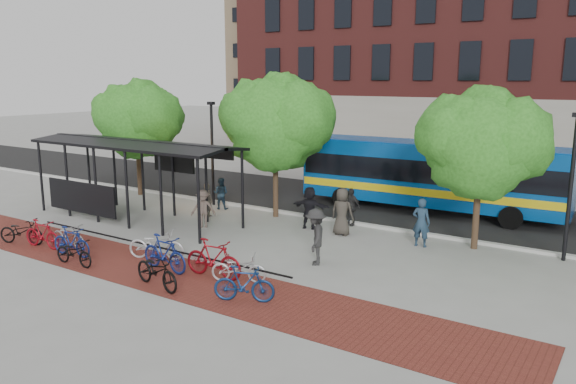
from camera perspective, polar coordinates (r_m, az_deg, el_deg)
The scene contains 31 objects.
ground at distance 21.58m, azimuth 0.35°, elevation -5.33°, with size 160.00×160.00×0.00m, color #9E9E99.
asphalt_street at distance 28.41m, azimuth 9.17°, elevation -1.34°, with size 160.00×8.00×0.01m, color black.
curb at distance 24.89m, azimuth 5.37°, elevation -2.95°, with size 160.00×0.25×0.12m, color #B7B7B2.
brick_strip at distance 19.14m, azimuth -13.07°, elevation -7.85°, with size 24.00×3.00×0.01m, color maroon.
bike_rack_rail at distance 20.63m, azimuth -13.77°, elevation -6.47°, with size 12.00×0.05×0.95m, color black.
bus_shelter at distance 25.88m, azimuth -15.56°, elevation 3.87°, with size 10.60×3.07×3.60m.
tree_a at distance 31.11m, azimuth -14.99°, elevation 7.41°, with size 4.90×4.00×6.18m.
tree_b at distance 25.12m, azimuth -1.05°, elevation 7.41°, with size 5.15×4.20×6.47m.
tree_c at distance 21.43m, azimuth 19.31°, elevation 4.98°, with size 4.66×3.80×5.92m.
lamp_post_left at distance 27.98m, azimuth -7.70°, elevation 4.21°, with size 0.35×0.20×5.12m.
lamp_post_right at distance 21.34m, azimuth 26.82°, elevation 0.81°, with size 0.35×0.20×5.12m.
bus at distance 27.24m, azimuth 14.28°, elevation 1.96°, with size 12.34×3.25×3.31m.
bike_0 at distance 23.77m, azimuth -25.45°, elevation -3.64°, with size 0.66×1.90×1.00m, color black.
bike_1 at distance 22.92m, azimuth -23.71°, elevation -3.92°, with size 0.51×1.79×1.08m, color maroon.
bike_2 at distance 22.55m, azimuth -21.39°, elevation -4.19°, with size 0.61×1.75×0.92m, color #949496.
bike_3 at distance 21.46m, azimuth -21.15°, elevation -4.73°, with size 0.51×1.79×1.07m, color navy.
bike_4 at distance 20.43m, azimuth -20.92°, elevation -5.75°, with size 0.60×1.73×0.91m, color black.
bike_6 at distance 20.24m, azimuth -13.23°, elevation -5.21°, with size 0.71×2.04×1.07m, color #BDBDC0.
bike_7 at distance 18.95m, azimuth -12.45°, elevation -6.09°, with size 0.57×2.03×1.22m, color navy.
bike_8 at distance 17.55m, azimuth -13.18°, elevation -7.77°, with size 0.73×2.09×1.10m, color black.
bike_9 at distance 18.07m, azimuth -7.59°, elevation -6.72°, with size 0.59×2.10×1.26m, color maroon.
bike_10 at distance 17.66m, azimuth -5.02°, elevation -7.68°, with size 0.61×1.75×0.92m, color #B7B7BA.
bike_11 at distance 16.13m, azimuth -4.49°, elevation -9.30°, with size 0.50×1.77×1.06m, color navy.
pedestrian_1 at distance 26.06m, azimuth -8.16°, elevation -0.77°, with size 0.56×0.36×1.52m, color #403B33.
pedestrian_2 at distance 27.33m, azimuth -6.85°, elevation -0.14°, with size 0.75×0.58×1.54m, color #1B2F40.
pedestrian_3 at distance 24.04m, azimuth -8.61°, elevation -1.69°, with size 1.05×0.61×1.63m, color brown.
pedestrian_4 at distance 24.29m, azimuth 6.39°, elevation -1.50°, with size 0.96×0.40×1.63m, color #262626.
pedestrian_5 at distance 23.60m, azimuth 2.22°, elevation -1.61°, with size 1.67×0.53×1.80m, color black.
pedestrian_6 at distance 22.71m, azimuth 5.52°, elevation -2.00°, with size 0.95×0.61×1.93m, color #36312B.
pedestrian_7 at distance 21.67m, azimuth 13.38°, elevation -3.02°, with size 0.68×0.45×1.86m, color #20364B.
pedestrian_9 at distance 19.10m, azimuth 2.82°, elevation -4.56°, with size 1.25×0.72×1.94m, color #262626.
Camera 1 is at (11.24, -17.33, 6.25)m, focal length 35.00 mm.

